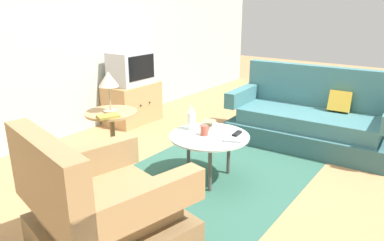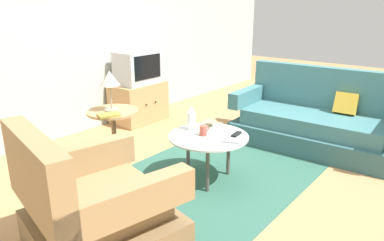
{
  "view_description": "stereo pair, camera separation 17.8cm",
  "coord_description": "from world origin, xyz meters",
  "px_view_note": "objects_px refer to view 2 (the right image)",
  "views": [
    {
      "loc": [
        -2.88,
        -1.6,
        1.68
      ],
      "look_at": [
        -0.07,
        0.43,
        0.55
      ],
      "focal_mm": 33.94,
      "sensor_mm": 36.0,
      "label": 1
    },
    {
      "loc": [
        -2.77,
        -1.74,
        1.68
      ],
      "look_at": [
        -0.07,
        0.43,
        0.55
      ],
      "focal_mm": 33.94,
      "sensor_mm": 36.0,
      "label": 2
    }
  ],
  "objects_px": {
    "armchair": "(94,210)",
    "couch": "(316,122)",
    "tv_stand": "(139,102)",
    "table_lamp": "(110,81)",
    "book": "(109,115)",
    "side_table": "(114,126)",
    "vase": "(191,118)",
    "tv_remote_dark": "(236,134)",
    "coffee_table": "(208,139)",
    "television": "(138,67)",
    "mug": "(204,130)",
    "tv_remote_silver": "(230,142)",
    "bowl": "(210,123)"
  },
  "relations": [
    {
      "from": "armchair",
      "to": "couch",
      "type": "height_order",
      "value": "armchair"
    },
    {
      "from": "tv_stand",
      "to": "table_lamp",
      "type": "bearing_deg",
      "value": -142.73
    },
    {
      "from": "book",
      "to": "side_table",
      "type": "bearing_deg",
      "value": 62.93
    },
    {
      "from": "tv_stand",
      "to": "vase",
      "type": "relative_size",
      "value": 3.02
    },
    {
      "from": "side_table",
      "to": "tv_remote_dark",
      "type": "bearing_deg",
      "value": -65.77
    },
    {
      "from": "armchair",
      "to": "table_lamp",
      "type": "distance_m",
      "value": 1.53
    },
    {
      "from": "coffee_table",
      "to": "television",
      "type": "height_order",
      "value": "television"
    },
    {
      "from": "mug",
      "to": "tv_remote_silver",
      "type": "distance_m",
      "value": 0.31
    },
    {
      "from": "side_table",
      "to": "television",
      "type": "bearing_deg",
      "value": 36.83
    },
    {
      "from": "couch",
      "to": "mug",
      "type": "height_order",
      "value": "couch"
    },
    {
      "from": "couch",
      "to": "tv_remote_dark",
      "type": "height_order",
      "value": "couch"
    },
    {
      "from": "tv_stand",
      "to": "television",
      "type": "height_order",
      "value": "television"
    },
    {
      "from": "armchair",
      "to": "tv_stand",
      "type": "xyz_separation_m",
      "value": [
        2.24,
        1.93,
        -0.02
      ]
    },
    {
      "from": "couch",
      "to": "tv_stand",
      "type": "distance_m",
      "value": 2.48
    },
    {
      "from": "vase",
      "to": "book",
      "type": "relative_size",
      "value": 1.07
    },
    {
      "from": "couch",
      "to": "book",
      "type": "xyz_separation_m",
      "value": [
        -2.05,
        1.32,
        0.33
      ]
    },
    {
      "from": "vase",
      "to": "side_table",
      "type": "bearing_deg",
      "value": 117.85
    },
    {
      "from": "armchair",
      "to": "mug",
      "type": "distance_m",
      "value": 1.35
    },
    {
      "from": "coffee_table",
      "to": "television",
      "type": "xyz_separation_m",
      "value": [
        0.88,
        1.89,
        0.38
      ]
    },
    {
      "from": "tv_remote_silver",
      "to": "coffee_table",
      "type": "bearing_deg",
      "value": -29.12
    },
    {
      "from": "tv_remote_silver",
      "to": "vase",
      "type": "bearing_deg",
      "value": -29.64
    },
    {
      "from": "couch",
      "to": "table_lamp",
      "type": "bearing_deg",
      "value": 50.38
    },
    {
      "from": "mug",
      "to": "table_lamp",
      "type": "bearing_deg",
      "value": 110.35
    },
    {
      "from": "tv_stand",
      "to": "mug",
      "type": "relative_size",
      "value": 6.16
    },
    {
      "from": "coffee_table",
      "to": "side_table",
      "type": "distance_m",
      "value": 1.03
    },
    {
      "from": "table_lamp",
      "to": "coffee_table",
      "type": "bearing_deg",
      "value": -69.14
    },
    {
      "from": "couch",
      "to": "table_lamp",
      "type": "relative_size",
      "value": 4.66
    },
    {
      "from": "book",
      "to": "tv_stand",
      "type": "bearing_deg",
      "value": 60.35
    },
    {
      "from": "coffee_table",
      "to": "table_lamp",
      "type": "bearing_deg",
      "value": 110.86
    },
    {
      "from": "television",
      "to": "mug",
      "type": "xyz_separation_m",
      "value": [
        -0.9,
        -1.85,
        -0.29
      ]
    },
    {
      "from": "table_lamp",
      "to": "tv_remote_dark",
      "type": "bearing_deg",
      "value": -65.19
    },
    {
      "from": "tv_stand",
      "to": "bowl",
      "type": "distance_m",
      "value": 1.88
    },
    {
      "from": "table_lamp",
      "to": "vase",
      "type": "bearing_deg",
      "value": -61.24
    },
    {
      "from": "side_table",
      "to": "television",
      "type": "xyz_separation_m",
      "value": [
        1.23,
        0.92,
        0.36
      ]
    },
    {
      "from": "vase",
      "to": "tv_remote_dark",
      "type": "distance_m",
      "value": 0.48
    },
    {
      "from": "coffee_table",
      "to": "vase",
      "type": "bearing_deg",
      "value": 82.38
    },
    {
      "from": "couch",
      "to": "bowl",
      "type": "distance_m",
      "value": 1.47
    },
    {
      "from": "coffee_table",
      "to": "tv_remote_dark",
      "type": "bearing_deg",
      "value": -49.84
    },
    {
      "from": "tv_stand",
      "to": "television",
      "type": "relative_size",
      "value": 1.25
    },
    {
      "from": "armchair",
      "to": "vase",
      "type": "relative_size",
      "value": 4.35
    },
    {
      "from": "tv_stand",
      "to": "tv_remote_dark",
      "type": "bearing_deg",
      "value": -108.36
    },
    {
      "from": "armchair",
      "to": "book",
      "type": "bearing_deg",
      "value": 147.66
    },
    {
      "from": "bowl",
      "to": "vase",
      "type": "bearing_deg",
      "value": 158.49
    },
    {
      "from": "tv_stand",
      "to": "mug",
      "type": "height_order",
      "value": "tv_stand"
    },
    {
      "from": "coffee_table",
      "to": "tv_remote_silver",
      "type": "relative_size",
      "value": 4.46
    },
    {
      "from": "side_table",
      "to": "tv_stand",
      "type": "distance_m",
      "value": 1.56
    },
    {
      "from": "vase",
      "to": "tv_remote_silver",
      "type": "relative_size",
      "value": 1.47
    },
    {
      "from": "table_lamp",
      "to": "book",
      "type": "bearing_deg",
      "value": -138.89
    },
    {
      "from": "couch",
      "to": "vase",
      "type": "distance_m",
      "value": 1.7
    },
    {
      "from": "table_lamp",
      "to": "tv_remote_dark",
      "type": "distance_m",
      "value": 1.37
    }
  ]
}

